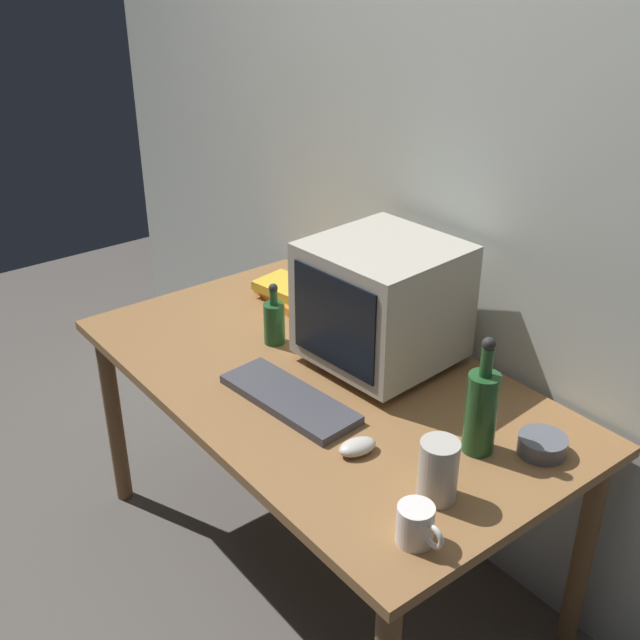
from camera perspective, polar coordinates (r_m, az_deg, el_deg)
ground_plane at (r=2.68m, az=-0.00°, el=-17.24°), size 6.00×6.00×0.00m
back_wall at (r=2.32m, az=9.61°, el=11.23°), size 4.00×0.08×2.50m
desk at (r=2.28m, az=-0.00°, el=-5.82°), size 1.51×0.84×0.71m
crt_monitor at (r=2.22m, az=4.56°, el=1.25°), size 0.41×0.41×0.37m
keyboard at (r=2.11m, az=-2.28°, el=-5.78°), size 0.43×0.19×0.02m
computer_mouse at (r=1.93m, az=2.75°, el=-9.25°), size 0.07×0.11×0.04m
bottle_tall at (r=1.92m, az=11.73°, el=-6.41°), size 0.08×0.08×0.31m
bottle_short at (r=2.38m, az=-3.37°, el=-0.08°), size 0.07×0.07×0.20m
book_stack at (r=2.66m, az=-2.39°, el=2.09°), size 0.24×0.18×0.06m
mug at (r=1.68m, az=7.06°, el=-14.66°), size 0.12×0.08×0.09m
cd_spindle at (r=2.00m, az=15.95°, el=-8.78°), size 0.12×0.12×0.04m
metal_canister at (r=1.78m, az=8.65°, el=-10.83°), size 0.09×0.09×0.15m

